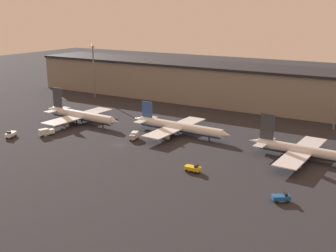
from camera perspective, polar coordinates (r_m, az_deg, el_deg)
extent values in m
plane|color=#26262B|center=(153.53, -6.59, -2.56)|extent=(600.00, 600.00, 0.00)
cube|color=gray|center=(222.62, 6.78, 5.57)|extent=(220.75, 28.63, 18.92)
cube|color=black|center=(221.14, 6.86, 8.14)|extent=(220.75, 30.63, 1.20)
cylinder|color=silver|center=(184.17, -11.62, 1.42)|extent=(34.43, 5.28, 3.76)
cylinder|color=#333842|center=(184.33, -11.61, 1.22)|extent=(32.69, 4.64, 3.19)
cone|color=silver|center=(172.01, -7.30, 0.62)|extent=(4.66, 3.77, 3.57)
cone|color=silver|center=(197.36, -15.43, 2.19)|extent=(5.77, 3.44, 3.19)
cube|color=#333842|center=(193.13, -14.76, 3.77)|extent=(5.27, 0.63, 8.73)
cube|color=silver|center=(194.81, -14.78, 2.15)|extent=(4.31, 12.69, 0.24)
cube|color=silver|center=(185.48, -11.99, 1.35)|extent=(9.81, 35.15, 0.36)
cylinder|color=gray|center=(191.81, -9.69, 1.53)|extent=(4.22, 2.25, 2.07)
cylinder|color=gray|center=(178.61, -13.95, 0.26)|extent=(4.22, 2.25, 2.07)
cylinder|color=black|center=(176.76, -8.81, 0.05)|extent=(0.50, 0.50, 1.69)
cylinder|color=black|center=(187.04, -11.62, 0.77)|extent=(0.50, 0.50, 1.69)
cylinder|color=black|center=(185.01, -12.28, 0.57)|extent=(0.50, 0.50, 1.69)
cylinder|color=white|center=(163.71, 1.59, -0.10)|extent=(37.35, 5.16, 3.51)
cylinder|color=#2D519E|center=(163.88, 1.59, -0.31)|extent=(35.47, 4.55, 2.98)
cone|color=white|center=(154.62, 7.78, -1.18)|extent=(4.35, 3.52, 3.33)
cone|color=white|center=(174.59, -3.94, 0.95)|extent=(5.39, 3.21, 2.98)
cube|color=#2D519E|center=(171.01, -2.85, 2.28)|extent=(4.93, 0.62, 6.43)
cube|color=white|center=(172.50, -3.03, 0.87)|extent=(4.06, 12.64, 0.24)
cube|color=white|center=(164.78, 1.04, -0.15)|extent=(9.26, 35.03, 0.36)
cylinder|color=gray|center=(172.54, 3.09, 0.13)|extent=(3.94, 2.10, 1.93)
cylinder|color=gray|center=(156.73, -0.53, -1.44)|extent=(3.94, 2.10, 1.93)
cylinder|color=black|center=(158.20, 5.59, -1.69)|extent=(0.50, 0.50, 1.58)
cylinder|color=black|center=(166.50, 1.30, -0.74)|extent=(0.50, 0.50, 1.58)
cylinder|color=black|center=(164.23, 0.77, -0.97)|extent=(0.50, 0.50, 1.58)
cylinder|color=silver|center=(143.17, 18.29, -3.25)|extent=(32.78, 4.84, 3.39)
cylinder|color=#333842|center=(143.35, 18.27, -3.47)|extent=(31.13, 4.26, 2.88)
cone|color=silver|center=(148.21, 11.79, -2.05)|extent=(5.20, 3.10, 2.88)
cube|color=#333842|center=(145.29, 13.30, -0.06)|extent=(4.75, 0.61, 8.94)
cube|color=silver|center=(147.07, 12.92, -2.15)|extent=(3.95, 12.98, 0.24)
cube|color=silver|center=(143.69, 17.65, -3.30)|extent=(9.03, 35.97, 0.36)
cylinder|color=gray|center=(153.04, 19.02, -2.75)|extent=(3.80, 2.03, 1.86)
cylinder|color=gray|center=(134.71, 16.80, -5.01)|extent=(3.80, 2.03, 1.86)
cylinder|color=black|center=(145.57, 17.73, -3.91)|extent=(0.50, 0.50, 1.52)
cylinder|color=black|center=(143.09, 17.43, -4.22)|extent=(0.50, 0.50, 1.52)
cube|color=#9EA3A8|center=(156.93, -4.83, -1.53)|extent=(2.69, 2.22, 1.58)
cube|color=silver|center=(159.44, -4.52, -1.15)|extent=(3.22, 3.82, 2.11)
cylinder|color=black|center=(157.13, -4.50, -1.91)|extent=(0.83, 1.04, 0.90)
cylinder|color=black|center=(157.64, -5.10, -1.86)|extent=(0.83, 1.04, 0.90)
cylinder|color=black|center=(160.20, -4.14, -1.56)|extent=(0.83, 1.04, 0.90)
cylinder|color=black|center=(160.70, -4.73, -1.52)|extent=(0.83, 1.04, 0.90)
cube|color=gold|center=(127.34, 3.36, -5.72)|extent=(4.95, 2.35, 1.06)
cube|color=black|center=(126.47, 3.86, -5.43)|extent=(0.72, 1.61, 0.80)
cylinder|color=black|center=(127.66, 4.16, -6.07)|extent=(0.91, 0.58, 0.90)
cylinder|color=black|center=(126.24, 3.80, -6.31)|extent=(0.91, 0.58, 0.90)
cylinder|color=black|center=(129.03, 2.92, -5.80)|extent=(0.91, 0.58, 0.90)
cylinder|color=black|center=(127.63, 2.54, -6.04)|extent=(0.91, 0.58, 0.90)
cube|color=white|center=(171.74, -20.50, -1.04)|extent=(4.08, 5.63, 1.26)
cube|color=black|center=(170.39, -20.74, -0.83)|extent=(1.73, 1.26, 0.80)
cylinder|color=black|center=(170.20, -20.49, -1.50)|extent=(0.87, 1.05, 0.90)
cylinder|color=black|center=(171.01, -20.98, -1.47)|extent=(0.87, 1.05, 0.90)
cylinder|color=black|center=(172.98, -19.98, -1.19)|extent=(0.87, 1.05, 0.90)
cylinder|color=black|center=(173.77, -20.47, -1.16)|extent=(0.87, 1.05, 0.90)
cube|color=white|center=(170.28, -15.52, -0.68)|extent=(2.55, 2.36, 1.67)
cube|color=silver|center=(169.05, -16.50, -0.77)|extent=(3.19, 4.13, 2.23)
cylinder|color=black|center=(171.21, -15.65, -0.99)|extent=(0.79, 1.02, 0.90)
cylinder|color=black|center=(169.83, -15.44, -1.10)|extent=(0.79, 1.02, 0.90)
cylinder|color=black|center=(169.85, -16.81, -1.21)|extent=(0.79, 1.02, 0.90)
cylinder|color=black|center=(168.47, -16.60, -1.33)|extent=(0.79, 1.02, 0.90)
cube|color=#195199|center=(112.07, 15.04, -9.31)|extent=(5.04, 4.39, 1.03)
cube|color=black|center=(112.04, 15.64, -8.85)|extent=(1.46, 1.72, 0.80)
cylinder|color=black|center=(113.56, 15.60, -9.45)|extent=(1.07, 0.97, 0.90)
cylinder|color=black|center=(112.09, 15.86, -9.81)|extent=(1.07, 0.97, 0.90)
cylinder|color=black|center=(112.73, 14.18, -9.54)|extent=(1.07, 0.97, 0.90)
cylinder|color=black|center=(111.25, 14.42, -9.90)|extent=(1.07, 0.97, 0.90)
cylinder|color=slate|center=(237.60, -10.01, 7.12)|extent=(0.70, 0.70, 27.62)
sphere|color=beige|center=(236.02, -10.17, 10.59)|extent=(1.80, 1.80, 1.80)
cylinder|color=slate|center=(183.49, 21.77, 2.39)|extent=(0.70, 0.70, 18.45)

